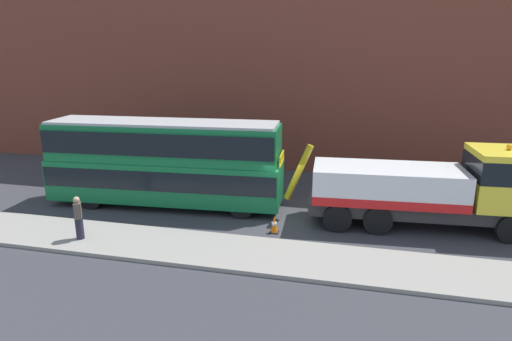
{
  "coord_description": "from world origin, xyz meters",
  "views": [
    {
      "loc": [
        2.56,
        -18.21,
        7.25
      ],
      "look_at": [
        -1.77,
        0.12,
        2.0
      ],
      "focal_mm": 30.7,
      "sensor_mm": 36.0,
      "label": 1
    }
  ],
  "objects_px": {
    "traffic_cone_near_bus": "(274,225)",
    "pedestrian_onlooker": "(78,218)",
    "double_decker_bus": "(164,160)",
    "recovery_tow_truck": "(432,187)"
  },
  "relations": [
    {
      "from": "pedestrian_onlooker",
      "to": "traffic_cone_near_bus",
      "type": "height_order",
      "value": "pedestrian_onlooker"
    },
    {
      "from": "pedestrian_onlooker",
      "to": "double_decker_bus",
      "type": "bearing_deg",
      "value": 41.02
    },
    {
      "from": "double_decker_bus",
      "to": "traffic_cone_near_bus",
      "type": "relative_size",
      "value": 15.49
    },
    {
      "from": "double_decker_bus",
      "to": "traffic_cone_near_bus",
      "type": "bearing_deg",
      "value": -23.6
    },
    {
      "from": "pedestrian_onlooker",
      "to": "traffic_cone_near_bus",
      "type": "relative_size",
      "value": 2.38
    },
    {
      "from": "double_decker_bus",
      "to": "traffic_cone_near_bus",
      "type": "xyz_separation_m",
      "value": [
        5.66,
        -2.05,
        -1.89
      ]
    },
    {
      "from": "recovery_tow_truck",
      "to": "pedestrian_onlooker",
      "type": "bearing_deg",
      "value": -164.25
    },
    {
      "from": "traffic_cone_near_bus",
      "to": "pedestrian_onlooker",
      "type": "bearing_deg",
      "value": -159.84
    },
    {
      "from": "recovery_tow_truck",
      "to": "traffic_cone_near_bus",
      "type": "relative_size",
      "value": 14.18
    },
    {
      "from": "recovery_tow_truck",
      "to": "pedestrian_onlooker",
      "type": "xyz_separation_m",
      "value": [
        -13.33,
        -4.7,
        -0.77
      ]
    }
  ]
}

